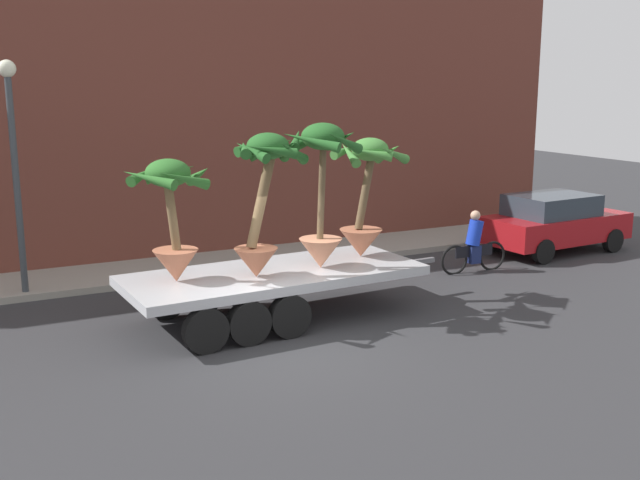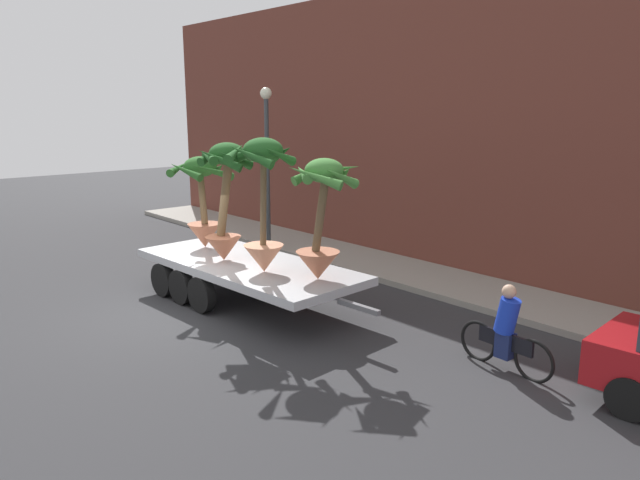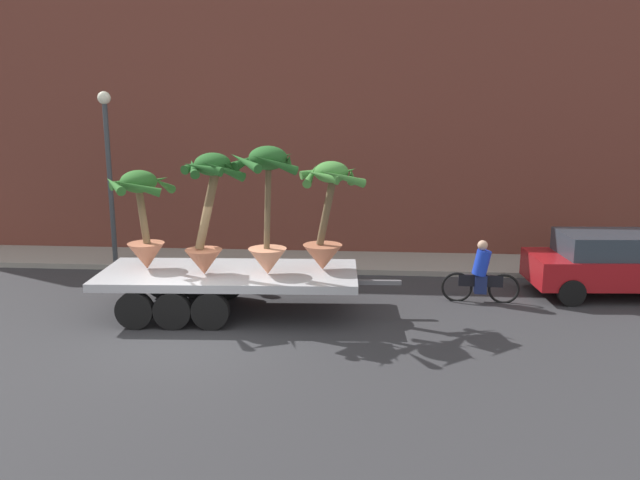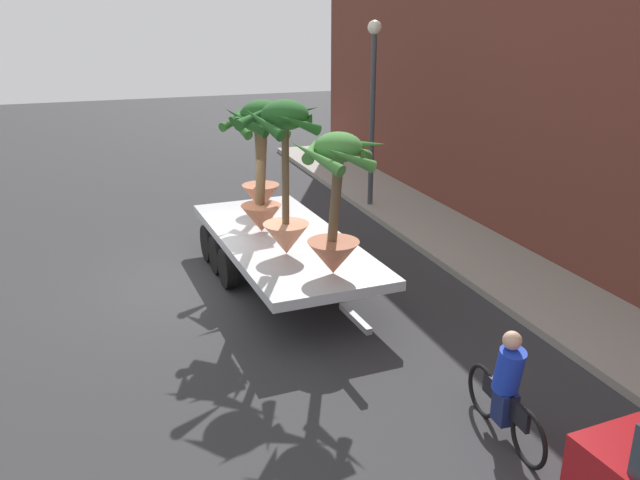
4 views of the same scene
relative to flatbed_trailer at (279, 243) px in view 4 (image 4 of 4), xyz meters
name	(u,v)px [view 4 (image 4 of 4)]	position (x,y,z in m)	size (l,w,h in m)	color
ground_plane	(202,285)	(-0.19, -1.57, -0.76)	(60.00, 60.00, 0.00)	#2D2D30
sidewalk	(467,247)	(-0.19, 4.53, -0.69)	(24.00, 2.20, 0.15)	gray
building_facade	(547,77)	(-0.19, 6.23, 3.08)	(24.00, 1.20, 7.68)	brown
flatbed_trailer	(279,243)	(0.00, 0.00, 0.00)	(6.79, 2.62, 0.98)	#B7BABF
potted_palm_rear	(285,171)	(1.18, -0.19, 1.78)	(1.60, 1.62, 2.81)	tan
potted_palm_middle	(336,203)	(2.44, 0.29, 1.50)	(1.54, 1.62, 2.45)	#B26647
potted_palm_front	(261,159)	(-0.07, -0.30, 1.75)	(1.45, 1.46, 2.67)	#B26647
potted_palm_extra	(259,155)	(-1.69, 0.07, 1.46)	(1.52, 1.58, 2.25)	#B26647
cyclist	(507,391)	(6.06, 1.26, -0.09)	(1.84, 0.36, 1.54)	black
street_lamp	(373,90)	(-3.92, 3.73, 2.47)	(0.36, 0.36, 4.83)	#383D42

